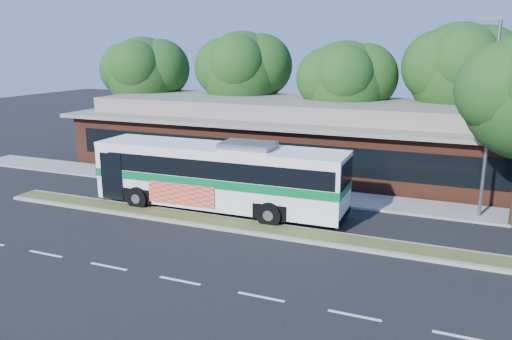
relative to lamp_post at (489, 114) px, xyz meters
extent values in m
plane|color=black|center=(-9.56, -6.00, -4.90)|extent=(120.00, 120.00, 0.00)
cube|color=#415323|center=(-9.56, -5.40, -4.83)|extent=(26.00, 1.10, 0.15)
cube|color=gray|center=(-9.56, 0.40, -4.84)|extent=(44.00, 2.60, 0.12)
cube|color=black|center=(-27.56, 4.00, -4.90)|extent=(14.00, 12.00, 0.01)
cube|color=#55291A|center=(-9.56, 7.00, -3.30)|extent=(32.00, 10.00, 3.20)
cube|color=gray|center=(-9.56, 7.00, -1.58)|extent=(33.20, 11.20, 0.24)
cube|color=gray|center=(-9.56, 7.00, -0.95)|extent=(30.00, 8.00, 1.00)
cube|color=black|center=(-9.56, 1.97, -3.20)|extent=(30.00, 0.06, 1.60)
cylinder|color=slate|center=(0.04, 0.00, -0.40)|extent=(0.16, 0.16, 9.00)
cube|color=slate|center=(-0.36, 0.00, 4.10)|extent=(0.90, 0.18, 0.14)
cylinder|color=black|center=(-24.56, 9.00, -2.91)|extent=(0.44, 0.44, 3.99)
sphere|color=#1E4115|center=(-24.56, 9.00, 0.83)|extent=(5.80, 5.80, 5.80)
sphere|color=#1E4115|center=(-23.26, 9.43, 1.29)|extent=(4.52, 4.52, 4.52)
cylinder|color=black|center=(-16.56, 10.00, -2.80)|extent=(0.44, 0.44, 4.20)
sphere|color=#1E4115|center=(-16.56, 10.00, 1.10)|extent=(6.00, 6.00, 6.00)
sphere|color=#1E4115|center=(-15.21, 10.45, 1.58)|extent=(4.68, 4.68, 4.68)
cylinder|color=black|center=(-8.56, 9.00, -3.01)|extent=(0.44, 0.44, 3.78)
sphere|color=#1E4115|center=(-8.56, 9.00, 0.56)|extent=(5.60, 5.60, 5.60)
sphere|color=#1E4115|center=(-7.30, 9.42, 1.00)|extent=(4.37, 4.37, 4.37)
cylinder|color=black|center=(-1.56, 10.00, -2.70)|extent=(0.44, 0.44, 4.41)
sphere|color=#1E4115|center=(-1.56, 10.00, 1.37)|extent=(6.20, 6.20, 6.20)
sphere|color=#1E4115|center=(-0.17, 10.46, 1.86)|extent=(4.84, 4.84, 4.84)
cube|color=white|center=(-11.75, -3.60, -3.13)|extent=(12.43, 2.83, 2.85)
cube|color=black|center=(-11.44, -3.59, -2.56)|extent=(11.44, 2.87, 0.85)
cube|color=white|center=(-11.75, -3.60, -1.83)|extent=(12.45, 2.85, 0.27)
cube|color=#046932|center=(-11.75, -3.60, -3.21)|extent=(12.49, 2.90, 0.39)
cube|color=black|center=(-17.97, -3.70, -2.79)|extent=(0.10, 2.32, 1.77)
cube|color=black|center=(-5.54, -3.50, -2.46)|extent=(0.10, 2.16, 1.14)
cube|color=#C53A40|center=(-13.07, -4.97, -3.87)|extent=(3.51, 0.11, 1.03)
cube|color=slate|center=(-10.21, -3.57, -1.56)|extent=(2.50, 1.69, 0.31)
cylinder|color=black|center=(-15.55, -4.96, -4.34)|extent=(1.14, 0.39, 1.14)
cylinder|color=black|center=(-15.59, -2.37, -4.34)|extent=(1.14, 0.39, 1.14)
cylinder|color=black|center=(-8.64, -4.84, -4.34)|extent=(1.14, 0.39, 1.14)
cylinder|color=black|center=(-8.68, -2.25, -4.34)|extent=(1.14, 0.39, 1.14)
imported|color=silver|center=(-21.52, 1.80, -4.28)|extent=(4.60, 3.32, 1.24)
camera|label=1|loc=(-1.17, -24.50, 2.86)|focal=35.00mm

